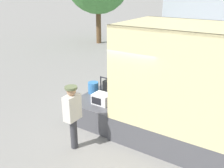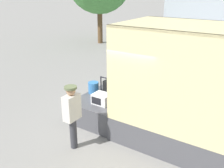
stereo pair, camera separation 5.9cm
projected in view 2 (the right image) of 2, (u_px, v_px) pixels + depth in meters
ground_plane at (128, 123)px, 7.62m from camera, size 160.00×160.00×0.00m
tailgate_deck at (108, 107)px, 7.88m from camera, size 1.49×2.10×0.69m
microwave at (102, 99)px, 7.25m from camera, size 0.51×0.42×0.30m
portable_generator at (113, 86)px, 7.97m from camera, size 0.57×0.53×0.58m
orange_bucket at (93, 88)px, 7.96m from camera, size 0.33×0.33×0.37m
worker_person at (72, 111)px, 6.09m from camera, size 0.30×0.44×1.69m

